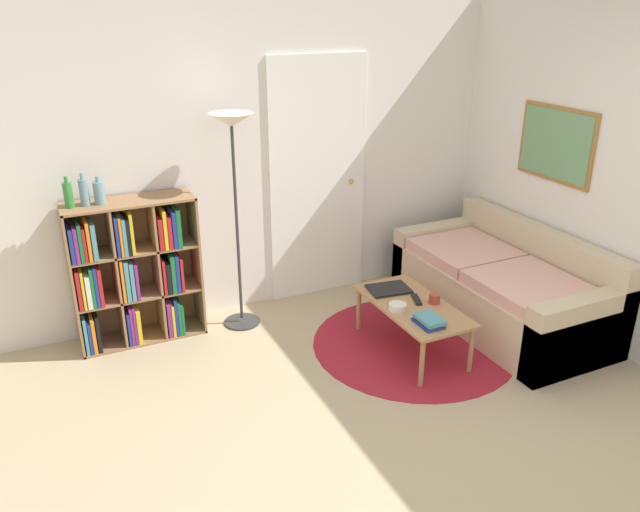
% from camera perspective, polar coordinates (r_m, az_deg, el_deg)
% --- Properties ---
extents(ground_plane, '(14.00, 14.00, 0.00)m').
position_cam_1_polar(ground_plane, '(3.77, 11.01, -19.34)').
color(ground_plane, tan).
extents(wall_back, '(7.02, 0.11, 2.60)m').
position_cam_1_polar(wall_back, '(5.23, -4.37, 9.06)').
color(wall_back, silver).
rests_on(wall_back, ground_plane).
extents(wall_right, '(0.08, 5.53, 2.60)m').
position_cam_1_polar(wall_right, '(5.30, 22.11, 7.83)').
color(wall_right, silver).
rests_on(wall_right, ground_plane).
extents(rug, '(1.57, 1.57, 0.01)m').
position_cam_1_polar(rug, '(4.96, 8.56, -7.93)').
color(rug, maroon).
rests_on(rug, ground_plane).
extents(bookshelf, '(0.95, 0.34, 1.13)m').
position_cam_1_polar(bookshelf, '(4.96, -16.84, -1.44)').
color(bookshelf, '#936B47').
rests_on(bookshelf, ground_plane).
extents(floor_lamp, '(0.33, 0.33, 1.73)m').
position_cam_1_polar(floor_lamp, '(4.74, -7.98, 9.63)').
color(floor_lamp, '#333333').
rests_on(floor_lamp, ground_plane).
extents(couch, '(0.92, 1.86, 0.76)m').
position_cam_1_polar(couch, '(5.39, 16.58, -2.79)').
color(couch, '#CCB793').
rests_on(couch, ground_plane).
extents(coffee_table, '(0.50, 0.98, 0.38)m').
position_cam_1_polar(coffee_table, '(4.73, 8.46, -4.80)').
color(coffee_table, '#AD7F51').
rests_on(coffee_table, ground_plane).
extents(laptop, '(0.34, 0.27, 0.02)m').
position_cam_1_polar(laptop, '(4.90, 6.31, -3.02)').
color(laptop, black).
rests_on(laptop, coffee_table).
extents(bowl, '(0.13, 0.13, 0.05)m').
position_cam_1_polar(bowl, '(4.60, 7.10, -4.64)').
color(bowl, silver).
rests_on(bowl, coffee_table).
extents(book_stack_on_table, '(0.16, 0.22, 0.06)m').
position_cam_1_polar(book_stack_on_table, '(4.44, 9.95, -5.84)').
color(book_stack_on_table, navy).
rests_on(book_stack_on_table, coffee_table).
extents(cup, '(0.08, 0.08, 0.07)m').
position_cam_1_polar(cup, '(4.74, 10.42, -3.85)').
color(cup, '#A33D33').
rests_on(cup, coffee_table).
extents(remote, '(0.10, 0.18, 0.02)m').
position_cam_1_polar(remote, '(4.76, 8.82, -3.95)').
color(remote, black).
rests_on(remote, coffee_table).
extents(bottle_left, '(0.06, 0.06, 0.22)m').
position_cam_1_polar(bottle_left, '(4.72, -22.03, 5.22)').
color(bottle_left, '#2D8438').
rests_on(bottle_left, bookshelf).
extents(bottle_middle, '(0.07, 0.07, 0.24)m').
position_cam_1_polar(bottle_middle, '(4.72, -20.77, 5.49)').
color(bottle_middle, '#6B93A3').
rests_on(bottle_middle, bookshelf).
extents(bottle_right, '(0.08, 0.08, 0.20)m').
position_cam_1_polar(bottle_right, '(4.73, -19.54, 5.50)').
color(bottle_right, '#6B93A3').
rests_on(bottle_right, bookshelf).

